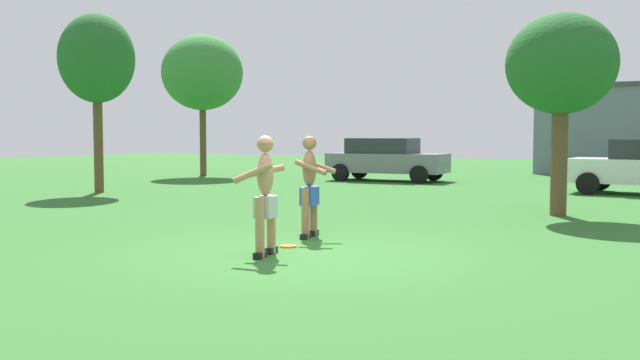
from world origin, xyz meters
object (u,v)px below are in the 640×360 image
object	(u,v)px
tree_behind_players	(561,66)
tree_near_building	(202,73)
player_with_cap	(265,190)
frisbee	(288,246)
player_in_blue	(310,184)
tree_left_field	(97,60)
car_gray_mid_lot	(386,159)

from	to	relation	value
tree_behind_players	tree_near_building	world-z (taller)	tree_near_building
tree_behind_players	player_with_cap	bearing A→B (deg)	-109.89
frisbee	tree_behind_players	distance (m)	7.65
player_in_blue	tree_behind_players	distance (m)	6.53
player_with_cap	tree_left_field	world-z (taller)	tree_left_field
player_in_blue	tree_behind_players	bearing A→B (deg)	60.85
car_gray_mid_lot	tree_behind_players	size ratio (longest dim) A/B	1.03
tree_left_field	tree_behind_players	size ratio (longest dim) A/B	1.23
frisbee	tree_left_field	world-z (taller)	tree_left_field
player_in_blue	tree_behind_players	world-z (taller)	tree_behind_players
tree_left_field	tree_near_building	size ratio (longest dim) A/B	0.91
player_in_blue	tree_left_field	size ratio (longest dim) A/B	0.32
player_with_cap	tree_near_building	distance (m)	20.08
player_in_blue	frisbee	size ratio (longest dim) A/B	6.41
player_in_blue	tree_left_field	world-z (taller)	tree_left_field
player_with_cap	car_gray_mid_lot	bearing A→B (deg)	108.32
frisbee	tree_behind_players	world-z (taller)	tree_behind_players
car_gray_mid_lot	tree_near_building	xyz separation A→B (m)	(-7.94, -0.82, 3.42)
tree_behind_players	player_in_blue	bearing A→B (deg)	-119.15
frisbee	tree_left_field	distance (m)	12.48
frisbee	car_gray_mid_lot	bearing A→B (deg)	108.80
car_gray_mid_lot	tree_near_building	distance (m)	8.68
car_gray_mid_lot	tree_behind_players	distance (m)	11.71
car_gray_mid_lot	player_with_cap	bearing A→B (deg)	-71.68
tree_near_building	frisbee	bearing A→B (deg)	-47.19
tree_behind_players	tree_near_building	bearing A→B (deg)	154.20
frisbee	tree_left_field	xyz separation A→B (m)	(-10.31, 5.85, 3.90)
frisbee	tree_left_field	bearing A→B (deg)	150.42
frisbee	tree_behind_players	bearing A→B (deg)	66.75
player_in_blue	tree_near_building	xyz separation A→B (m)	(-12.75, 12.96, 3.35)
tree_left_field	player_with_cap	bearing A→B (deg)	-32.60
tree_near_building	tree_left_field	bearing A→B (deg)	-71.86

